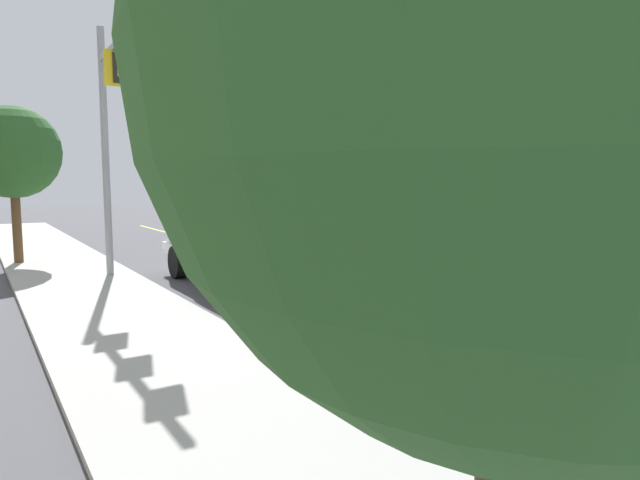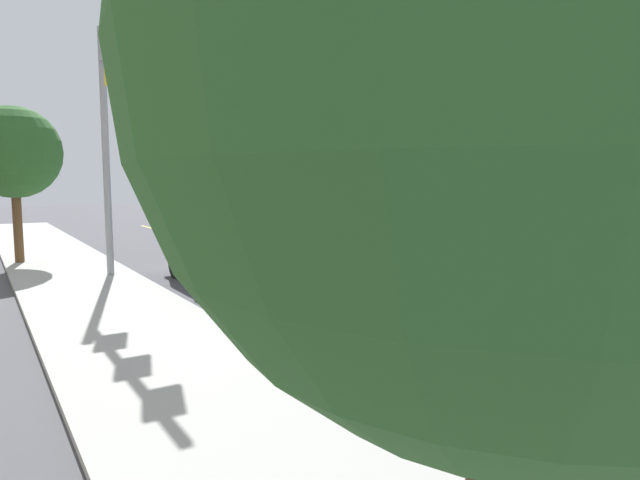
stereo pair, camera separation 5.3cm
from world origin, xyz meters
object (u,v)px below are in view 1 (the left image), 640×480
object	(u,v)px
service_pickup_truck	(526,322)
traffic_cone_mid_rear	(329,275)
utility_bucket_truck	(245,233)
passing_minivan	(300,229)
traffic_cone_trailing	(251,255)
traffic_signal_mast	(118,101)
traffic_cone_mid_front	(478,317)

from	to	relation	value
service_pickup_truck	traffic_cone_mid_rear	distance (m)	8.48
utility_bucket_truck	passing_minivan	world-z (taller)	utility_bucket_truck
service_pickup_truck	passing_minivan	size ratio (longest dim) A/B	1.17
traffic_cone_trailing	utility_bucket_truck	bearing A→B (deg)	151.47
service_pickup_truck	traffic_signal_mast	world-z (taller)	traffic_signal_mast
passing_minivan	traffic_cone_mid_rear	bearing A→B (deg)	154.25
service_pickup_truck	traffic_cone_mid_front	bearing A→B (deg)	-37.85
traffic_cone_mid_front	service_pickup_truck	bearing A→B (deg)	142.15
utility_bucket_truck	traffic_cone_mid_front	distance (m)	7.37
traffic_cone_mid_rear	passing_minivan	bearing A→B (deg)	-25.75
passing_minivan	traffic_cone_mid_rear	size ratio (longest dim) A/B	5.93
service_pickup_truck	traffic_cone_trailing	bearing A→B (deg)	-8.90
traffic_cone_mid_rear	traffic_cone_trailing	distance (m)	5.00
passing_minivan	traffic_cone_trailing	size ratio (longest dim) A/B	5.48
utility_bucket_truck	traffic_cone_trailing	size ratio (longest dim) A/B	9.34
service_pickup_truck	utility_bucket_truck	bearing A→B (deg)	-0.81
traffic_cone_mid_front	traffic_cone_trailing	bearing A→B (deg)	-0.10
utility_bucket_truck	traffic_cone_mid_front	xyz separation A→B (m)	(-7.01, -1.91, -1.27)
utility_bucket_truck	traffic_signal_mast	xyz separation A→B (m)	(2.01, 2.94, 3.76)
service_pickup_truck	traffic_cone_mid_front	distance (m)	3.42
traffic_cone_trailing	traffic_cone_mid_rear	bearing A→B (deg)	-179.66
traffic_cone_mid_rear	traffic_cone_trailing	size ratio (longest dim) A/B	0.92
utility_bucket_truck	traffic_cone_mid_rear	world-z (taller)	utility_bucket_truck
traffic_cone_trailing	traffic_signal_mast	bearing A→B (deg)	107.48
passing_minivan	utility_bucket_truck	bearing A→B (deg)	138.50
utility_bucket_truck	service_pickup_truck	size ratio (longest dim) A/B	1.46
passing_minivan	traffic_signal_mast	xyz separation A→B (m)	(-4.60, 8.79, 4.41)
passing_minivan	traffic_signal_mast	size ratio (longest dim) A/B	0.62
utility_bucket_truck	traffic_cone_mid_rear	bearing A→B (deg)	-126.67
utility_bucket_truck	traffic_cone_trailing	world-z (taller)	utility_bucket_truck
traffic_cone_mid_front	utility_bucket_truck	bearing A→B (deg)	15.25
utility_bucket_truck	traffic_cone_trailing	bearing A→B (deg)	-28.53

